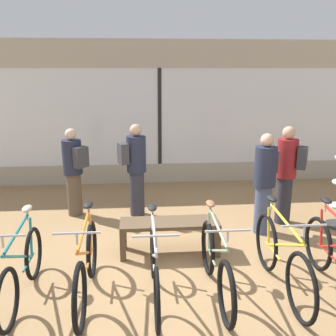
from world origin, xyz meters
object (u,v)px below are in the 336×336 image
object	(u,v)px
customer_near_rack	(265,180)
customer_near_bench	(287,172)
bicycle_left	(87,267)
customer_by_window	(74,170)
bicycle_far_left	(22,270)
display_bench	(170,227)
bicycle_center_left	(154,269)
customer_mid_floor	(135,167)
bicycle_center_right	(216,265)
bicycle_right	(281,259)

from	to	relation	value
customer_near_rack	customer_near_bench	size ratio (longest dim) A/B	0.97
bicycle_left	customer_by_window	xyz separation A→B (m)	(-0.53, 2.62, 0.46)
bicycle_far_left	display_bench	distance (m)	2.02
bicycle_left	customer_near_rack	bearing A→B (deg)	31.99
customer_near_rack	customer_by_window	size ratio (longest dim) A/B	1.03
bicycle_far_left	bicycle_left	distance (m)	0.73
display_bench	customer_by_window	size ratio (longest dim) A/B	0.89
bicycle_center_left	customer_near_bench	world-z (taller)	customer_near_bench
customer_mid_floor	customer_near_bench	xyz separation A→B (m)	(2.53, -0.57, 0.01)
bicycle_center_right	bicycle_right	distance (m)	0.79
bicycle_far_left	customer_by_window	distance (m)	2.64
bicycle_center_left	display_bench	world-z (taller)	bicycle_center_left
bicycle_left	customer_mid_floor	world-z (taller)	customer_mid_floor
bicycle_left	customer_near_bench	size ratio (longest dim) A/B	1.05
bicycle_far_left	display_bench	xyz separation A→B (m)	(1.76, 0.99, 0.03)
customer_near_bench	display_bench	bearing A→B (deg)	-155.38
display_bench	customer_near_rack	size ratio (longest dim) A/B	0.86
display_bench	customer_by_window	bearing A→B (deg)	134.52
customer_near_bench	customer_near_rack	bearing A→B (deg)	-144.73
bicycle_far_left	customer_near_rack	distance (m)	3.71
display_bench	customer_near_rack	world-z (taller)	customer_near_rack
bicycle_left	bicycle_center_right	size ratio (longest dim) A/B	1.02
display_bench	bicycle_left	bearing A→B (deg)	-135.19
bicycle_center_right	customer_by_window	size ratio (longest dim) A/B	1.09
bicycle_left	display_bench	distance (m)	1.46
bicycle_center_right	customer_near_rack	size ratio (longest dim) A/B	1.06
bicycle_left	display_bench	world-z (taller)	bicycle_left
bicycle_center_right	display_bench	size ratio (longest dim) A/B	1.23
bicycle_far_left	customer_near_rack	bearing A→B (deg)	25.53
bicycle_right	customer_by_window	size ratio (longest dim) A/B	1.15
bicycle_far_left	bicycle_left	xyz separation A→B (m)	(0.73, -0.03, 0.02)
bicycle_right	bicycle_center_left	bearing A→B (deg)	-178.16
bicycle_center_right	bicycle_right	size ratio (longest dim) A/B	0.95
bicycle_right	customer_near_bench	world-z (taller)	customer_near_bench
bicycle_center_left	customer_mid_floor	xyz separation A→B (m)	(-0.21, 2.60, 0.51)
bicycle_right	customer_near_rack	xyz separation A→B (m)	(0.33, 1.64, 0.46)
bicycle_center_left	customer_mid_floor	bearing A→B (deg)	94.58
bicycle_far_left	bicycle_center_left	xyz separation A→B (m)	(1.49, -0.10, 0.01)
bicycle_center_right	customer_near_rack	bearing A→B (deg)	56.28
bicycle_center_right	customer_by_window	bearing A→B (deg)	127.03
bicycle_left	bicycle_right	bearing A→B (deg)	-0.51
bicycle_left	customer_near_bench	distance (m)	3.70
bicycle_center_left	customer_near_bench	distance (m)	3.13
bicycle_far_left	bicycle_center_left	size ratio (longest dim) A/B	0.98
customer_by_window	bicycle_far_left	bearing A→B (deg)	-94.26
customer_mid_floor	bicycle_far_left	bearing A→B (deg)	-117.19
bicycle_far_left	bicycle_left	bearing A→B (deg)	-2.75
customer_near_rack	customer_mid_floor	distance (m)	2.23
bicycle_left	customer_by_window	distance (m)	2.72
bicycle_far_left	customer_by_window	bearing A→B (deg)	85.74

